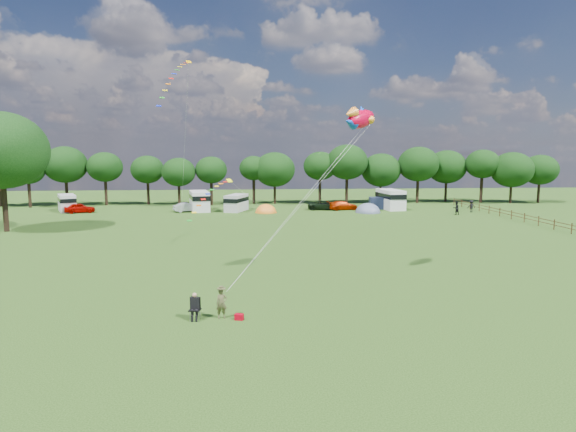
{
  "coord_description": "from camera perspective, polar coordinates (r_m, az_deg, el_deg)",
  "views": [
    {
      "loc": [
        -3.02,
        -27.73,
        8.64
      ],
      "look_at": [
        0.0,
        8.0,
        4.0
      ],
      "focal_mm": 30.0,
      "sensor_mm": 36.0,
      "label": 1
    }
  ],
  "objects": [
    {
      "name": "car_a",
      "position": [
        77.16,
        -23.45,
        0.87
      ],
      "size": [
        4.67,
        2.97,
        1.45
      ],
      "primitive_type": "imported",
      "rotation": [
        0.0,
        0.0,
        1.88
      ],
      "color": "#9C0500",
      "rests_on": "ground"
    },
    {
      "name": "car_c",
      "position": [
        75.08,
        6.5,
        1.25
      ],
      "size": [
        4.93,
        2.88,
        1.39
      ],
      "primitive_type": "imported",
      "rotation": [
        0.0,
        0.0,
        1.79
      ],
      "color": "#9D2200",
      "rests_on": "ground"
    },
    {
      "name": "walker_a",
      "position": [
        72.62,
        19.3,
        0.88
      ],
      "size": [
        1.01,
        0.72,
        1.91
      ],
      "primitive_type": "imported",
      "rotation": [
        0.0,
        0.0,
        3.31
      ],
      "color": "black",
      "rests_on": "ground"
    },
    {
      "name": "campervan_d",
      "position": [
        77.28,
        12.04,
        2.02
      ],
      "size": [
        3.31,
        6.5,
        3.06
      ],
      "rotation": [
        0.0,
        0.0,
        1.68
      ],
      "color": "silver",
      "rests_on": "ground"
    },
    {
      "name": "tree_line",
      "position": [
        83.17,
        0.92,
        5.79
      ],
      "size": [
        102.98,
        10.98,
        10.27
      ],
      "color": "black",
      "rests_on": "ground"
    },
    {
      "name": "car_b",
      "position": [
        73.65,
        -11.82,
        1.02
      ],
      "size": [
        4.17,
        2.78,
        1.38
      ],
      "primitive_type": "imported",
      "rotation": [
        0.0,
        0.0,
        1.94
      ],
      "color": "#9BA0A4",
      "rests_on": "ground"
    },
    {
      "name": "streamer_kite_a",
      "position": [
        57.26,
        -13.08,
        15.97
      ],
      "size": [
        3.34,
        5.46,
        5.76
      ],
      "rotation": [
        0.0,
        0.0,
        0.37
      ],
      "color": "#FFAF00",
      "rests_on": "ground"
    },
    {
      "name": "fish_kite",
      "position": [
        33.36,
        8.41,
        11.33
      ],
      "size": [
        3.13,
        3.07,
        1.86
      ],
      "rotation": [
        0.0,
        -0.21,
        0.77
      ],
      "color": "red",
      "rests_on": "ground"
    },
    {
      "name": "camp_chair",
      "position": [
        26.1,
        -10.98,
        -10.11
      ],
      "size": [
        0.68,
        0.69,
        1.44
      ],
      "rotation": [
        0.0,
        0.0,
        -0.21
      ],
      "color": "#99999E",
      "rests_on": "ground"
    },
    {
      "name": "tent_greyblue",
      "position": [
        72.27,
        9.44,
        0.42
      ],
      "size": [
        3.75,
        4.11,
        2.79
      ],
      "color": "slate",
      "rests_on": "ground"
    },
    {
      "name": "campervan_a",
      "position": [
        79.93,
        -24.72,
        1.48
      ],
      "size": [
        4.18,
        5.66,
        2.55
      ],
      "rotation": [
        0.0,
        0.0,
        2.0
      ],
      "color": "silver",
      "rests_on": "ground"
    },
    {
      "name": "campervan_c",
      "position": [
        73.37,
        -6.14,
        1.63
      ],
      "size": [
        3.76,
        5.58,
        2.52
      ],
      "rotation": [
        0.0,
        0.0,
        1.24
      ],
      "color": "#B6B6B8",
      "rests_on": "ground"
    },
    {
      "name": "tent_orange",
      "position": [
        71.19,
        -2.63,
        0.41
      ],
      "size": [
        3.23,
        3.54,
        2.53
      ],
      "color": "orange",
      "rests_on": "ground"
    },
    {
      "name": "streamer_kite_b",
      "position": [
        48.11,
        -8.84,
        2.76
      ],
      "size": [
        4.25,
        4.6,
        3.78
      ],
      "rotation": [
        0.0,
        0.0,
        0.6
      ],
      "color": "#FBFF0A",
      "rests_on": "ground"
    },
    {
      "name": "ground_plane",
      "position": [
        29.2,
        1.34,
        -9.84
      ],
      "size": [
        180.0,
        180.0,
        0.0
      ],
      "primitive_type": "plane",
      "color": "black",
      "rests_on": "ground"
    },
    {
      "name": "car_d",
      "position": [
        74.98,
        4.32,
        1.29
      ],
      "size": [
        5.55,
        3.15,
        1.43
      ],
      "primitive_type": "imported",
      "rotation": [
        0.0,
        0.0,
        1.42
      ],
      "color": "black",
      "rests_on": "ground"
    },
    {
      "name": "kite_flyer",
      "position": [
        26.01,
        -7.87,
        -10.24
      ],
      "size": [
        0.65,
        0.5,
        1.6
      ],
      "primitive_type": "imported",
      "rotation": [
        0.0,
        0.0,
        0.22
      ],
      "color": "#4D4C2C",
      "rests_on": "ground"
    },
    {
      "name": "walker_b",
      "position": [
        76.58,
        20.9,
        1.1
      ],
      "size": [
        1.21,
        0.61,
        1.83
      ],
      "primitive_type": "imported",
      "rotation": [
        0.0,
        0.0,
        3.19
      ],
      "color": "black",
      "rests_on": "ground"
    },
    {
      "name": "campervan_b",
      "position": [
        74.69,
        -10.45,
        1.85
      ],
      "size": [
        3.74,
        6.51,
        3.0
      ],
      "rotation": [
        0.0,
        0.0,
        1.76
      ],
      "color": "silver",
      "rests_on": "ground"
    },
    {
      "name": "big_tree",
      "position": [
        61.92,
        -30.89,
        6.69
      ],
      "size": [
        10.0,
        10.0,
        13.28
      ],
      "color": "black",
      "rests_on": "ground"
    },
    {
      "name": "awning_navy",
      "position": [
        77.42,
        10.73,
        1.52
      ],
      "size": [
        3.2,
        2.72,
        1.83
      ],
      "primitive_type": "cube",
      "rotation": [
        0.0,
        0.0,
        -0.12
      ],
      "color": "#192038",
      "rests_on": "ground"
    },
    {
      "name": "fence",
      "position": [
        71.85,
        24.38,
        0.37
      ],
      "size": [
        0.12,
        33.12,
        1.2
      ],
      "color": "#472D19",
      "rests_on": "ground"
    },
    {
      "name": "kite_bag",
      "position": [
        25.86,
        -5.81,
        -11.81
      ],
      "size": [
        0.5,
        0.4,
        0.31
      ],
      "primitive_type": "cube",
      "rotation": [
        0.0,
        0.0,
        -0.27
      ],
      "color": "#A60011",
      "rests_on": "ground"
    }
  ]
}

